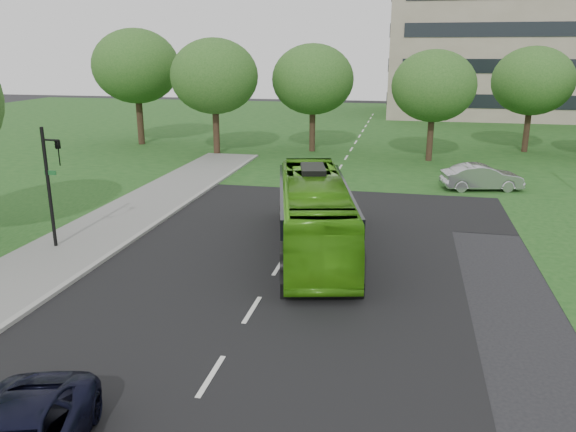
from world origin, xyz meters
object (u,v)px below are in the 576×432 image
object	(u,v)px
tree_park_a	(214,76)
traffic_light	(51,179)
tree_park_c	(434,86)
tree_park_d	(533,81)
office_building	(555,15)
tree_park_f	(136,66)
sedan	(482,177)
bus	(314,214)
tree_park_b	(313,79)

from	to	relation	value
tree_park_a	traffic_light	xyz separation A→B (m)	(0.84, -23.18, -3.17)
tree_park_c	tree_park_d	world-z (taller)	tree_park_d
office_building	tree_park_f	world-z (taller)	office_building
office_building	sedan	world-z (taller)	office_building
tree_park_a	sedan	world-z (taller)	tree_park_a
office_building	tree_park_c	bearing A→B (deg)	-113.46
office_building	traffic_light	xyz separation A→B (m)	(-31.65, -59.96, -9.43)
tree_park_c	sedan	xyz separation A→B (m)	(2.88, -9.08, -4.86)
office_building	tree_park_c	world-z (taller)	office_building
office_building	sedan	xyz separation A→B (m)	(-12.70, -44.96, -11.71)
tree_park_d	traffic_light	xyz separation A→B (m)	(-24.08, -29.80, -2.74)
tree_park_a	tree_park_d	size ratio (longest dim) A/B	1.07
tree_park_c	sedan	size ratio (longest dim) A/B	1.75
tree_park_f	traffic_light	distance (m)	28.69
bus	traffic_light	distance (m)	11.03
traffic_light	tree_park_d	bearing A→B (deg)	72.08
traffic_light	tree_park_a	bearing A→B (deg)	113.09
sedan	traffic_light	distance (m)	24.28
tree_park_c	tree_park_f	world-z (taller)	tree_park_f
tree_park_d	office_building	bearing A→B (deg)	75.90
tree_park_f	traffic_light	world-z (taller)	tree_park_f
office_building	tree_park_a	world-z (taller)	office_building
tree_park_a	sedan	size ratio (longest dim) A/B	1.93
tree_park_a	sedan	bearing A→B (deg)	-22.45
tree_park_a	tree_park_c	world-z (taller)	tree_park_a
tree_park_c	tree_park_f	size ratio (longest dim) A/B	0.82
office_building	tree_park_c	distance (m)	39.71
tree_park_d	tree_park_b	bearing A→B (deg)	-169.09
office_building	bus	bearing A→B (deg)	-109.97
tree_park_c	traffic_light	xyz separation A→B (m)	(-16.08, -24.08, -2.57)
tree_park_b	tree_park_d	bearing A→B (deg)	10.91
tree_park_c	tree_park_d	size ratio (longest dim) A/B	0.97
tree_park_b	tree_park_f	distance (m)	15.87
tree_park_c	traffic_light	size ratio (longest dim) A/B	1.59
tree_park_b	tree_park_c	bearing A→B (deg)	-13.72
office_building	tree_park_d	bearing A→B (deg)	-104.10
tree_park_b	sedan	world-z (taller)	tree_park_b
tree_park_d	sedan	size ratio (longest dim) A/B	1.80
tree_park_a	office_building	bearing A→B (deg)	48.54
sedan	tree_park_f	bearing A→B (deg)	54.57
tree_park_d	tree_park_f	xyz separation A→B (m)	(-33.40, -2.94, 1.06)
tree_park_b	tree_park_a	bearing A→B (deg)	-156.24
bus	sedan	distance (m)	15.20
tree_park_d	tree_park_f	bearing A→B (deg)	-174.97
tree_park_f	traffic_light	xyz separation A→B (m)	(9.32, -26.86, -3.80)
sedan	tree_park_a	bearing A→B (deg)	54.88
tree_park_b	tree_park_c	distance (m)	9.85
bus	sedan	bearing A→B (deg)	44.14
tree_park_c	tree_park_d	bearing A→B (deg)	35.58
office_building	tree_park_d	distance (m)	31.80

